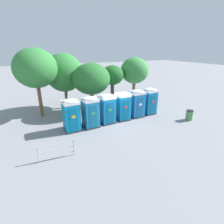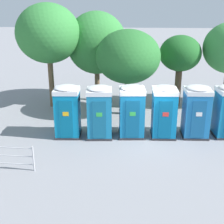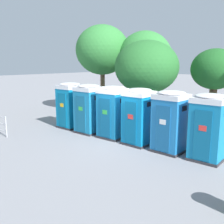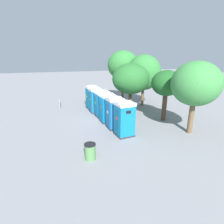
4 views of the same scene
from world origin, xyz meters
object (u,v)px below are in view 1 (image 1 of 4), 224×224
object	(u,v)px
street_tree_4	(135,71)
event_barrier	(57,150)
street_tree_2	(112,76)
street_tree_3	(91,79)
portapotty_0	(71,115)
street_tree_1	(64,73)
street_tree_0	(35,68)
portapotty_4	(137,103)
trash_can	(189,115)
portapotty_3	(123,106)
portapotty_5	(149,101)
portapotty_2	(107,109)
portapotty_1	(90,112)

from	to	relation	value
street_tree_4	event_barrier	bearing A→B (deg)	-141.53
street_tree_2	street_tree_3	bearing A→B (deg)	-149.87
portapotty_0	street_tree_1	bearing A→B (deg)	81.58
street_tree_0	portapotty_0	bearing A→B (deg)	-67.37
portapotty_4	trash_can	size ratio (longest dim) A/B	2.78
portapotty_4	street_tree_1	bearing A→B (deg)	134.37
portapotty_3	street_tree_0	size ratio (longest dim) A/B	0.41
portapotty_4	street_tree_4	bearing A→B (deg)	60.15
portapotty_0	trash_can	xyz separation A→B (m)	(9.97, -2.55, -0.82)
portapotty_5	event_barrier	bearing A→B (deg)	-158.24
street_tree_2	street_tree_3	xyz separation A→B (m)	(-3.12, -1.81, 0.14)
street_tree_1	street_tree_3	distance (m)	3.26
portapotty_2	street_tree_0	distance (m)	7.22
street_tree_0	portapotty_5	bearing A→B (deg)	-22.54
portapotty_5	street_tree_1	size ratio (longest dim) A/B	0.45
portapotty_4	trash_can	world-z (taller)	portapotty_4
portapotty_0	portapotty_5	distance (m)	7.74
portapotty_0	street_tree_4	distance (m)	10.60
portapotty_2	street_tree_2	size ratio (longest dim) A/B	0.58
event_barrier	portapotty_4	bearing A→B (deg)	24.74
portapotty_4	portapotty_5	xyz separation A→B (m)	(1.54, 0.13, 0.00)
portapotty_5	street_tree_0	size ratio (longest dim) A/B	0.41
trash_can	portapotty_0	bearing A→B (deg)	165.64
street_tree_1	street_tree_4	world-z (taller)	street_tree_1
portapotty_4	portapotty_5	bearing A→B (deg)	4.75
portapotty_2	trash_can	world-z (taller)	portapotty_2
street_tree_2	street_tree_4	xyz separation A→B (m)	(3.00, 0.14, 0.37)
street_tree_1	portapotty_2	bearing A→B (deg)	-68.13
portapotty_1	street_tree_0	world-z (taller)	street_tree_0
portapotty_1	portapotty_3	distance (m)	3.10
street_tree_3	portapotty_1	bearing A→B (deg)	-112.10
street_tree_1	street_tree_2	world-z (taller)	street_tree_1
portapotty_1	street_tree_2	world-z (taller)	street_tree_2
portapotty_0	event_barrier	size ratio (longest dim) A/B	1.23
portapotty_1	street_tree_2	bearing A→B (deg)	48.61
portapotty_2	event_barrier	bearing A→B (deg)	-143.86
street_tree_4	event_barrier	distance (m)	13.99
portapotty_5	street_tree_2	world-z (taller)	street_tree_2
street_tree_0	street_tree_3	world-z (taller)	street_tree_0
street_tree_3	portapotty_5	bearing A→B (deg)	-29.66
portapotty_3	street_tree_0	world-z (taller)	street_tree_0
street_tree_2	trash_can	world-z (taller)	street_tree_2
portapotty_3	street_tree_4	world-z (taller)	street_tree_4
street_tree_0	event_barrier	distance (m)	8.66
portapotty_2	portapotty_3	xyz separation A→B (m)	(1.55, 0.03, 0.00)
portapotty_4	street_tree_2	world-z (taller)	street_tree_2
portapotty_1	portapotty_3	world-z (taller)	same
portapotty_3	trash_can	world-z (taller)	portapotty_3
portapotty_3	event_barrier	xyz separation A→B (m)	(-6.36, -3.55, -0.72)
street_tree_4	portapotty_3	bearing A→B (deg)	-131.17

